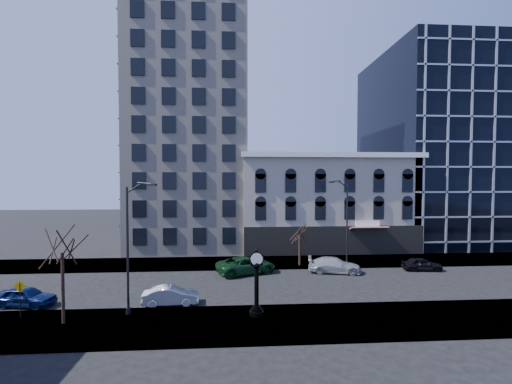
{
  "coord_description": "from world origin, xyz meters",
  "views": [
    {
      "loc": [
        -0.19,
        -29.43,
        9.17
      ],
      "look_at": [
        2.0,
        4.0,
        8.0
      ],
      "focal_mm": 24.0,
      "sensor_mm": 36.0,
      "label": 1
    }
  ],
  "objects": [
    {
      "name": "bare_tree_near",
      "position": [
        -10.95,
        -7.37,
        5.61
      ],
      "size": [
        4.23,
        4.23,
        7.26
      ],
      "color": "#301F18",
      "rests_on": "sidewalk_near"
    },
    {
      "name": "victorian_row",
      "position": [
        12.0,
        15.89,
        6.0
      ],
      "size": [
        22.6,
        11.19,
        12.5
      ],
      "color": "#ACA28D",
      "rests_on": "ground"
    },
    {
      "name": "street_lamp_far",
      "position": [
        11.19,
        5.88,
        7.06
      ],
      "size": [
        2.34,
        0.81,
        9.19
      ],
      "rotation": [
        0.0,
        0.0,
        3.38
      ],
      "color": "black",
      "rests_on": "sidewalk_far"
    },
    {
      "name": "warning_sign",
      "position": [
        -14.18,
        -6.34,
        1.84
      ],
      "size": [
        0.82,
        0.08,
        2.51
      ],
      "rotation": [
        0.0,
        0.0,
        0.05
      ],
      "color": "black",
      "rests_on": "sidewalk_near"
    },
    {
      "name": "bare_tree_far",
      "position": [
        6.8,
        6.27,
        3.77
      ],
      "size": [
        2.82,
        2.82,
        4.84
      ],
      "color": "#301F18",
      "rests_on": "sidewalk_far"
    },
    {
      "name": "car_far_a",
      "position": [
        1.03,
        3.85,
        0.81
      ],
      "size": [
        6.44,
        4.66,
        1.63
      ],
      "primitive_type": "imported",
      "rotation": [
        0.0,
        0.0,
        1.95
      ],
      "color": "#143F1E",
      "rests_on": "ground"
    },
    {
      "name": "street_clock",
      "position": [
        1.32,
        -6.85,
        2.13
      ],
      "size": [
        1.01,
        1.01,
        4.45
      ],
      "rotation": [
        0.0,
        0.0,
        0.05
      ],
      "color": "black",
      "rests_on": "sidewalk_near"
    },
    {
      "name": "sidewalk_near",
      "position": [
        0.0,
        -8.0,
        0.06
      ],
      "size": [
        160.0,
        6.0,
        0.12
      ],
      "primitive_type": "cube",
      "color": "gray",
      "rests_on": "ground"
    },
    {
      "name": "street_lamp_near",
      "position": [
        -6.68,
        -6.29,
        6.98
      ],
      "size": [
        2.29,
        0.93,
        9.09
      ],
      "rotation": [
        0.0,
        0.0,
        -0.3
      ],
      "color": "black",
      "rests_on": "sidewalk_near"
    },
    {
      "name": "glass_office",
      "position": [
        32.0,
        20.91,
        14.0
      ],
      "size": [
        20.0,
        20.15,
        28.0
      ],
      "color": "black",
      "rests_on": "ground"
    },
    {
      "name": "car_far_c",
      "position": [
        18.84,
        3.77,
        0.65
      ],
      "size": [
        3.96,
        1.89,
        1.31
      ],
      "primitive_type": "imported",
      "rotation": [
        0.0,
        0.0,
        1.48
      ],
      "color": "black",
      "rests_on": "ground"
    },
    {
      "name": "car_near_a",
      "position": [
        -15.3,
        -3.86,
        0.72
      ],
      "size": [
        4.41,
        2.29,
        1.43
      ],
      "primitive_type": "imported",
      "rotation": [
        0.0,
        0.0,
        1.43
      ],
      "color": "#0C194C",
      "rests_on": "ground"
    },
    {
      "name": "sidewalk_far",
      "position": [
        0.0,
        8.0,
        0.06
      ],
      "size": [
        160.0,
        6.0,
        0.12
      ],
      "primitive_type": "cube",
      "color": "gray",
      "rests_on": "ground"
    },
    {
      "name": "ground",
      "position": [
        0.0,
        0.0,
        0.0
      ],
      "size": [
        160.0,
        160.0,
        0.0
      ],
      "primitive_type": "plane",
      "color": "black",
      "rests_on": "ground"
    },
    {
      "name": "cream_tower",
      "position": [
        -6.11,
        18.88,
        19.32
      ],
      "size": [
        15.9,
        15.4,
        42.5
      ],
      "color": "beige",
      "rests_on": "ground"
    },
    {
      "name": "car_near_b",
      "position": [
        -4.84,
        -4.19,
        0.67
      ],
      "size": [
        4.15,
        1.78,
        1.33
      ],
      "primitive_type": "imported",
      "rotation": [
        0.0,
        0.0,
        1.66
      ],
      "color": "silver",
      "rests_on": "ground"
    },
    {
      "name": "car_far_b",
      "position": [
        9.76,
        3.55,
        0.75
      ],
      "size": [
        5.46,
        3.1,
        1.49
      ],
      "primitive_type": "imported",
      "rotation": [
        0.0,
        0.0,
        1.36
      ],
      "color": "#A5A8AD",
      "rests_on": "ground"
    }
  ]
}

